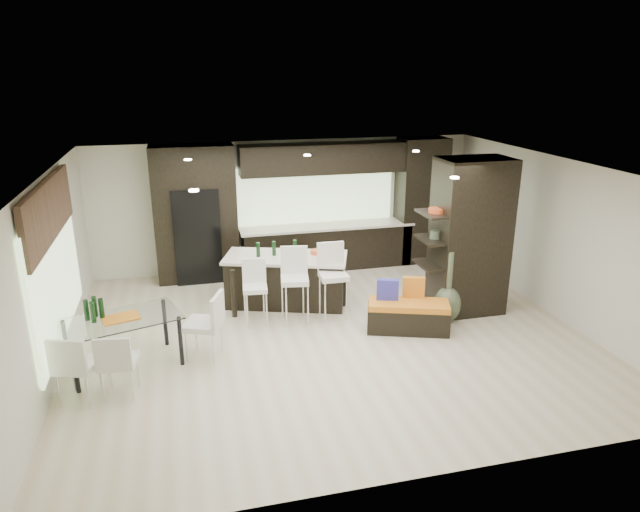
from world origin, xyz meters
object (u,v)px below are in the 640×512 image
object	(u,v)px
kitchen_island	(286,280)
dining_table	(124,343)
stool_mid	(295,293)
stool_right	(333,289)
chair_near	(119,366)
bench	(408,316)
chair_far	(78,369)
floor_vase	(449,287)
chair_end	(204,329)
stool_left	(255,299)

from	to	relation	value
kitchen_island	dining_table	distance (m)	3.20
stool_mid	stool_right	xyz separation A→B (m)	(0.66, -0.00, 0.01)
chair_near	bench	bearing A→B (deg)	19.85
kitchen_island	chair_far	bearing A→B (deg)	-122.99
stool_right	floor_vase	world-z (taller)	floor_vase
stool_right	chair_near	distance (m)	3.76
chair_near	chair_end	xyz separation A→B (m)	(1.13, 0.75, 0.05)
stool_right	chair_near	bearing A→B (deg)	-151.94
kitchen_island	dining_table	world-z (taller)	kitchen_island
stool_right	chair_end	bearing A→B (deg)	-155.91
stool_mid	bench	distance (m)	1.92
bench	chair_near	distance (m)	4.49
stool_mid	chair_end	world-z (taller)	stool_mid
stool_mid	stool_left	bearing A→B (deg)	-173.01
kitchen_island	chair_far	size ratio (longest dim) A/B	2.43
chair_end	stool_right	bearing A→B (deg)	-45.32
stool_right	dining_table	distance (m)	3.48
stool_mid	chair_end	size ratio (longest dim) A/B	1.09
stool_left	chair_far	xyz separation A→B (m)	(-2.52, -1.74, -0.00)
dining_table	chair_end	xyz separation A→B (m)	(1.13, 0.00, 0.09)
chair_end	chair_far	bearing A→B (deg)	137.21
kitchen_island	stool_mid	distance (m)	0.80
floor_vase	chair_end	bearing A→B (deg)	-175.85
floor_vase	kitchen_island	bearing A→B (deg)	149.99
kitchen_island	stool_mid	xyz separation A→B (m)	(0.00, -0.79, 0.06)
stool_mid	dining_table	size ratio (longest dim) A/B	0.65
chair_far	stool_left	bearing A→B (deg)	52.52
kitchen_island	stool_left	bearing A→B (deg)	-112.19
kitchen_island	stool_right	bearing A→B (deg)	-31.29
stool_mid	bench	bearing A→B (deg)	-15.99
floor_vase	chair_near	xyz separation A→B (m)	(-5.18, -1.05, -0.20)
chair_near	dining_table	bearing A→B (deg)	98.58
stool_left	stool_mid	xyz separation A→B (m)	(0.66, -0.03, 0.07)
stool_mid	chair_far	size ratio (longest dim) A/B	1.15
kitchen_island	floor_vase	world-z (taller)	floor_vase
kitchen_island	stool_left	distance (m)	1.01
bench	chair_far	world-z (taller)	chair_far
bench	chair_far	bearing A→B (deg)	-150.25
stool_left	floor_vase	bearing A→B (deg)	-6.33
stool_mid	chair_near	distance (m)	3.18
stool_mid	stool_right	bearing A→B (deg)	9.18
bench	kitchen_island	bearing A→B (deg)	156.24
bench	chair_near	xyz separation A→B (m)	(-4.40, -0.88, 0.17)
chair_far	chair_end	size ratio (longest dim) A/B	0.95
stool_mid	bench	size ratio (longest dim) A/B	0.78
stool_right	stool_mid	bearing A→B (deg)	-179.05
floor_vase	chair_end	size ratio (longest dim) A/B	1.32
stool_left	stool_right	distance (m)	1.33
chair_near	chair_far	distance (m)	0.49
stool_left	chair_end	bearing A→B (deg)	-127.06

